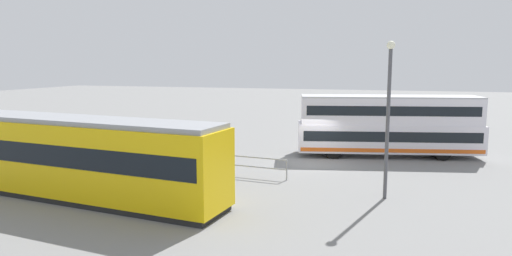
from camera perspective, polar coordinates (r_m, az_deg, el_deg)
ground_plane at (r=27.30m, az=7.46°, el=-4.40°), size 160.00×160.00×0.00m
double_decker_bus at (r=29.93m, az=16.45°, el=0.30°), size 11.71×4.94×3.90m
tram_yellow at (r=21.02m, az=-21.24°, el=-3.48°), size 13.81×4.05×3.59m
pedestrian_near_railing at (r=25.26m, az=-6.89°, el=-3.02°), size 0.36×0.35×1.78m
pedestrian_railing at (r=24.25m, az=-3.96°, el=-4.17°), size 7.03×0.71×1.08m
info_sign at (r=25.83m, az=-11.92°, el=-1.50°), size 1.05×0.27×2.39m
street_lamp at (r=20.09m, az=16.49°, el=2.44°), size 0.36×0.36×6.87m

